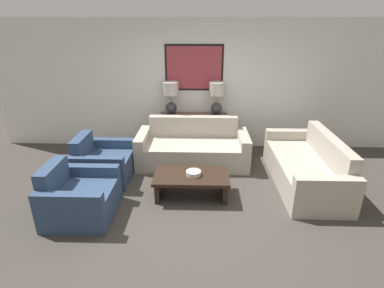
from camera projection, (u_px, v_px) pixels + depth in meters
name	position (u px, v px, depth m)	size (l,w,h in m)	color
ground_plane	(190.00, 207.00, 4.47)	(20.00, 20.00, 0.00)	#3D3833
back_wall	(194.00, 85.00, 6.24)	(8.39, 0.12, 2.65)	silver
console_table	(194.00, 132.00, 6.35)	(1.40, 0.37, 0.78)	brown
table_lamp_left	(171.00, 95.00, 6.06)	(0.32, 0.32, 0.67)	#333338
table_lamp_right	(217.00, 95.00, 6.04)	(0.32, 0.32, 0.67)	#333338
couch_by_back_wall	(193.00, 149.00, 5.77)	(2.09, 0.92, 0.84)	#ADA393
couch_by_side	(306.00, 168.00, 5.03)	(0.92, 2.09, 0.84)	#ADA393
coffee_table	(191.00, 180.00, 4.66)	(1.16, 0.64, 0.38)	black
decorative_bowl	(194.00, 173.00, 4.60)	(0.23, 0.23, 0.07)	beige
armchair_near_back_wall	(103.00, 164.00, 5.20)	(0.90, 0.93, 0.78)	navy
armchair_near_camera	(79.00, 198.00, 4.20)	(0.90, 0.93, 0.78)	navy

